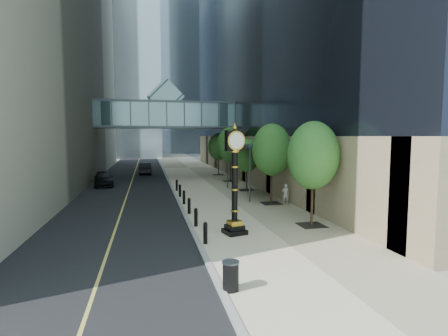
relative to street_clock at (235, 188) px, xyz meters
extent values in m
plane|color=gray|center=(0.98, -2.31, -2.43)|extent=(320.00, 320.00, 0.00)
cube|color=black|center=(-6.02, 37.69, -2.42)|extent=(8.00, 180.00, 0.02)
cube|color=beige|center=(1.98, 37.69, -2.40)|extent=(8.00, 180.00, 0.06)
cube|color=gray|center=(-2.02, 37.69, -2.39)|extent=(0.25, 180.00, 0.07)
cube|color=#A7C0D2|center=(9.98, 92.69, 42.57)|extent=(26.00, 24.00, 90.00)
cube|color=#A7C0D2|center=(-5.02, 117.69, 30.07)|extent=(22.00, 22.00, 65.00)
cube|color=#476F71|center=(-2.02, 25.69, 5.07)|extent=(17.00, 4.00, 3.00)
cube|color=#383F44|center=(-2.02, 25.69, 3.62)|extent=(17.00, 4.20, 0.25)
cube|color=#383F44|center=(-2.02, 25.69, 6.52)|extent=(17.00, 4.20, 0.25)
cube|color=#476F71|center=(-2.02, 25.69, 7.17)|extent=(4.24, 3.00, 4.24)
cube|color=#383F44|center=(4.48, 11.69, 1.77)|extent=(3.00, 8.00, 0.25)
cube|color=#476F71|center=(4.48, 11.69, 1.92)|extent=(2.80, 7.80, 0.06)
cylinder|color=#383F44|center=(3.18, 7.99, -0.33)|extent=(0.12, 0.12, 4.20)
cylinder|color=#383F44|center=(3.18, 15.39, -0.33)|extent=(0.12, 0.12, 4.20)
cylinder|color=black|center=(-1.72, -1.31, -1.92)|extent=(0.20, 0.20, 0.90)
cylinder|color=black|center=(-1.72, 1.89, -1.92)|extent=(0.20, 0.20, 0.90)
cylinder|color=black|center=(-1.72, 5.09, -1.92)|extent=(0.20, 0.20, 0.90)
cylinder|color=black|center=(-1.72, 8.29, -1.92)|extent=(0.20, 0.20, 0.90)
cylinder|color=black|center=(-1.72, 11.49, -1.92)|extent=(0.20, 0.20, 0.90)
cylinder|color=black|center=(-1.72, 14.69, -1.92)|extent=(0.20, 0.20, 0.90)
cube|color=black|center=(4.58, 0.69, -2.36)|extent=(1.40, 1.40, 0.02)
cylinder|color=#3B2C19|center=(4.58, 0.69, -0.84)|extent=(0.14, 0.14, 3.06)
ellipsoid|color=#266827|center=(4.58, 0.69, 1.53)|extent=(2.81, 2.81, 3.74)
cube|color=black|center=(4.58, 7.19, -2.36)|extent=(1.40, 1.40, 0.02)
cylinder|color=#3B2C19|center=(4.58, 7.19, -0.81)|extent=(0.14, 0.14, 3.11)
ellipsoid|color=#266827|center=(4.58, 7.19, 1.59)|extent=(2.85, 2.85, 3.80)
cube|color=black|center=(4.58, 13.69, -2.36)|extent=(1.40, 1.40, 0.02)
cylinder|color=#3B2C19|center=(4.58, 13.69, -1.11)|extent=(0.14, 0.14, 2.51)
ellipsoid|color=#266827|center=(4.58, 13.69, 0.83)|extent=(2.30, 2.30, 3.07)
cube|color=black|center=(4.58, 20.19, -2.36)|extent=(1.40, 1.40, 0.02)
cylinder|color=#3B2C19|center=(4.58, 20.19, -0.80)|extent=(0.14, 0.14, 3.14)
ellipsoid|color=#266827|center=(4.58, 20.19, 1.63)|extent=(2.88, 2.88, 3.84)
cube|color=black|center=(4.58, 26.69, -2.36)|extent=(1.40, 1.40, 0.02)
cylinder|color=#3B2C19|center=(4.58, 26.69, -0.96)|extent=(0.14, 0.14, 2.81)
ellipsoid|color=#266827|center=(4.58, 26.69, 1.21)|extent=(2.58, 2.58, 3.44)
cube|color=black|center=(0.00, 0.00, -2.25)|extent=(1.24, 1.24, 0.23)
cube|color=black|center=(0.00, 0.00, -2.03)|extent=(0.96, 0.96, 0.23)
cube|color=gold|center=(0.00, 0.00, -1.80)|extent=(0.76, 0.76, 0.23)
cylinder|color=black|center=(0.00, 0.00, 0.08)|extent=(0.30, 0.30, 3.53)
cube|color=black|center=(0.00, 0.00, 2.35)|extent=(1.02, 0.56, 1.02)
cylinder|color=white|center=(0.00, 0.20, 2.35)|extent=(0.78, 0.23, 0.80)
cylinder|color=white|center=(0.00, -0.20, 2.35)|extent=(0.78, 0.23, 0.80)
sphere|color=gold|center=(0.00, 0.00, 2.98)|extent=(0.23, 0.23, 0.23)
cylinder|color=black|center=(-1.72, -6.31, -1.92)|extent=(0.54, 0.54, 0.90)
imported|color=#B5ADA6|center=(5.48, 6.65, -1.62)|extent=(0.65, 0.55, 1.50)
imported|color=black|center=(-8.60, 19.64, -1.64)|extent=(2.39, 4.69, 1.53)
imported|color=black|center=(-4.50, 30.03, -1.67)|extent=(1.78, 4.56, 1.48)
camera|label=1|loc=(-4.25, -16.84, 2.59)|focal=28.00mm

